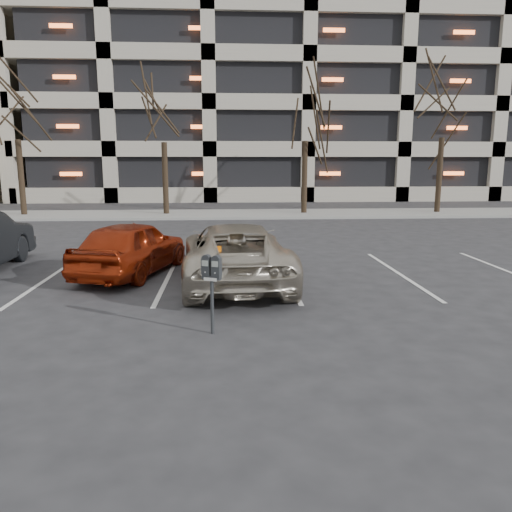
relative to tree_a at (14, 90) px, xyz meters
The scene contains 11 objects.
ground 19.80m from the tree_a, 57.99° to the right, with size 140.00×140.00×0.00m, color #28282B.
sidewalk 11.64m from the tree_a, ahead, with size 80.00×4.00×0.12m, color gray.
stall_lines 17.26m from the tree_a, 57.88° to the right, with size 16.90×5.20×0.00m.
parking_garage 28.51m from the tree_a, 39.04° to the left, with size 52.00×20.00×19.00m.
tree_a is the anchor object (origin of this frame).
tree_b 7.00m from the tree_a, ahead, with size 3.55×3.55×8.06m.
tree_c 14.00m from the tree_a, ahead, with size 3.62×3.62×8.24m.
tree_d 21.00m from the tree_a, ahead, with size 3.80×3.80×8.64m.
parking_meter 20.86m from the tree_a, 61.20° to the right, with size 0.34×0.24×1.25m.
suv_silver 18.42m from the tree_a, 54.70° to the right, with size 2.49×5.00×1.37m.
car_red 16.30m from the tree_a, 60.01° to the right, with size 1.57×3.91×1.33m, color #97270D.
Camera 1 is at (-0.03, -9.36, 2.71)m, focal length 35.00 mm.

